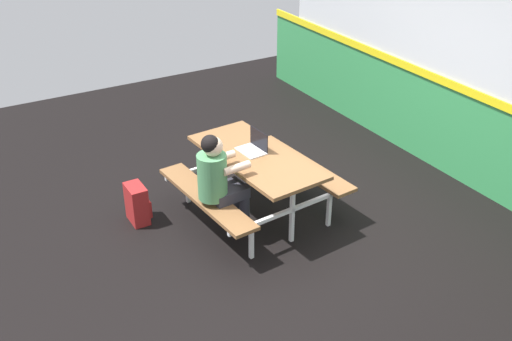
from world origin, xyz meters
TOP-DOWN VIEW (x-y plane):
  - ground_plane at (0.00, 0.00)m, footprint 10.00×10.00m
  - accent_backdrop at (0.00, 2.59)m, footprint 8.00×0.14m
  - picnic_table_main at (-0.38, -0.00)m, footprint 1.71×1.67m
  - student_nearer at (-0.19, -0.54)m, footprint 0.38×0.53m
  - laptop_silver at (-0.48, 0.03)m, footprint 0.34×0.24m
  - backpack_dark at (-0.91, -1.19)m, footprint 0.30×0.22m

SIDE VIEW (x-z plane):
  - ground_plane at x=0.00m, z-range -0.02..0.00m
  - backpack_dark at x=-0.91m, z-range 0.00..0.44m
  - picnic_table_main at x=-0.38m, z-range 0.20..0.94m
  - student_nearer at x=-0.19m, z-range 0.10..1.31m
  - laptop_silver at x=-0.48m, z-range 0.67..0.90m
  - accent_backdrop at x=0.00m, z-range -0.05..2.55m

